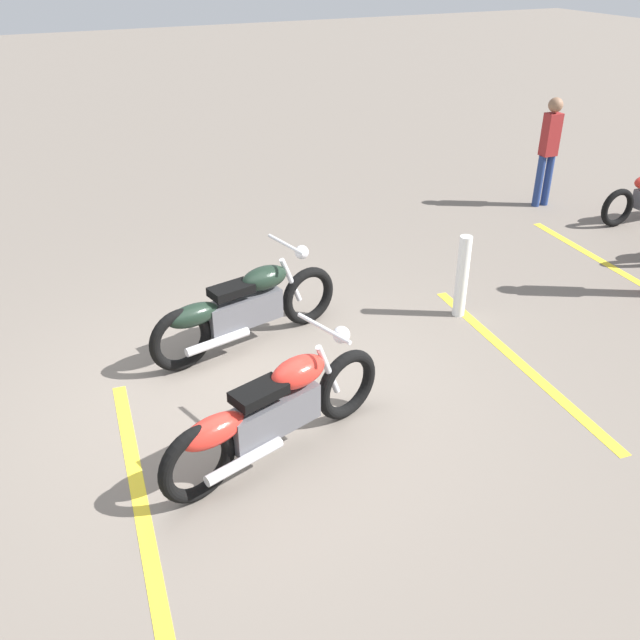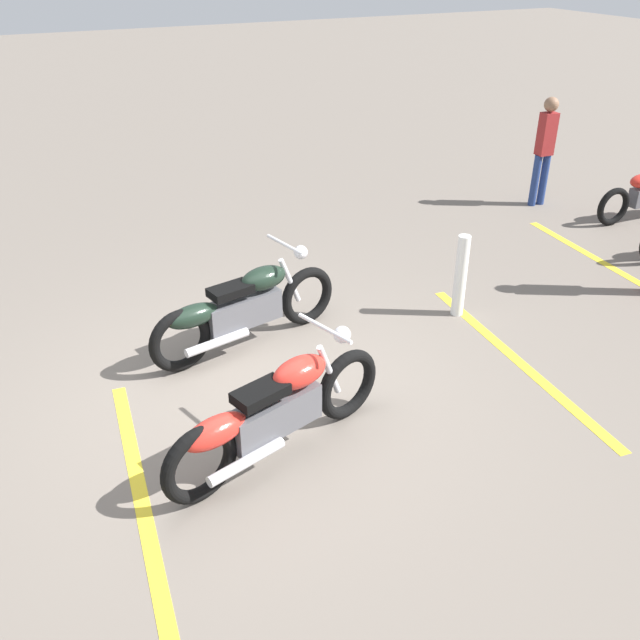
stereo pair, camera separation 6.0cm
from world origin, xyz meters
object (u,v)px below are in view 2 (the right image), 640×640
Objects in this scene: motorcycle_dark_foreground at (242,308)px; bollard_post at (461,276)px; bystander_near_row at (545,146)px; motorcycle_bright_foreground at (274,412)px.

motorcycle_dark_foreground is 2.48m from bollard_post.
motorcycle_dark_foreground is at bearing -66.39° from bystander_near_row.
bystander_near_row is at bearing 37.39° from bollard_post.
motorcycle_bright_foreground is 0.98× the size of motorcycle_dark_foreground.
motorcycle_bright_foreground is at bearing -54.18° from bystander_near_row.
bystander_near_row reaches higher than bollard_post.
motorcycle_dark_foreground is (0.36, 1.78, 0.00)m from motorcycle_bright_foreground.
motorcycle_dark_foreground is 2.28× the size of bollard_post.
bystander_near_row is at bearing 7.81° from motorcycle_dark_foreground.
bollard_post is (2.82, 1.43, 0.02)m from motorcycle_bright_foreground.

